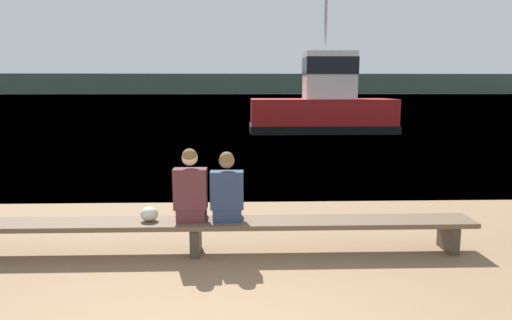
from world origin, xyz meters
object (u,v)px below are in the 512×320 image
object	(u,v)px
bench_main	(196,226)
shopping_bag	(149,214)
person_left	(191,190)
person_right	(227,192)
tugboat_red	(323,107)

from	to	relation	value
bench_main	shopping_bag	distance (m)	0.64
bench_main	person_left	bearing A→B (deg)	169.12
bench_main	person_right	size ratio (longest dim) A/B	7.99
person_left	bench_main	bearing A→B (deg)	-10.88
person_right	bench_main	bearing A→B (deg)	-178.33
shopping_bag	tugboat_red	xyz separation A→B (m)	(5.38, 16.92, 0.70)
shopping_bag	person_left	bearing A→B (deg)	-1.04
person_left	tugboat_red	bearing A→B (deg)	74.12
shopping_bag	tugboat_red	world-z (taller)	tugboat_red
person_right	tugboat_red	distance (m)	17.48
bench_main	person_right	distance (m)	0.64
person_left	shopping_bag	distance (m)	0.65
shopping_bag	bench_main	bearing A→B (deg)	-1.94
person_left	tugboat_red	world-z (taller)	tugboat_red
person_left	shopping_bag	world-z (taller)	person_left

